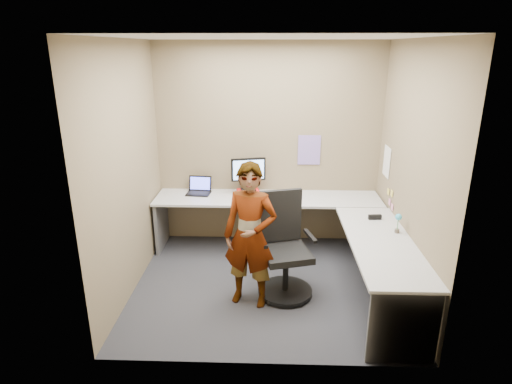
{
  "coord_description": "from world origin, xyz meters",
  "views": [
    {
      "loc": [
        0.03,
        -4.34,
        2.62
      ],
      "look_at": [
        -0.13,
        0.25,
        1.05
      ],
      "focal_mm": 30.0,
      "sensor_mm": 36.0,
      "label": 1
    }
  ],
  "objects_px": {
    "monitor": "(248,171)",
    "office_chair": "(284,254)",
    "desk": "(304,225)",
    "person": "(250,236)"
  },
  "relations": [
    {
      "from": "desk",
      "to": "person",
      "type": "xyz_separation_m",
      "value": [
        -0.6,
        -0.72,
        0.18
      ]
    },
    {
      "from": "office_chair",
      "to": "person",
      "type": "xyz_separation_m",
      "value": [
        -0.36,
        -0.21,
        0.31
      ]
    },
    {
      "from": "desk",
      "to": "monitor",
      "type": "bearing_deg",
      "value": 133.88
    },
    {
      "from": "desk",
      "to": "office_chair",
      "type": "bearing_deg",
      "value": -115.4
    },
    {
      "from": "person",
      "to": "monitor",
      "type": "bearing_deg",
      "value": 108.08
    },
    {
      "from": "monitor",
      "to": "person",
      "type": "xyz_separation_m",
      "value": [
        0.09,
        -1.45,
        -0.27
      ]
    },
    {
      "from": "desk",
      "to": "monitor",
      "type": "height_order",
      "value": "monitor"
    },
    {
      "from": "desk",
      "to": "person",
      "type": "distance_m",
      "value": 0.96
    },
    {
      "from": "monitor",
      "to": "office_chair",
      "type": "bearing_deg",
      "value": -83.34
    },
    {
      "from": "person",
      "to": "office_chair",
      "type": "bearing_deg",
      "value": 44.63
    }
  ]
}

